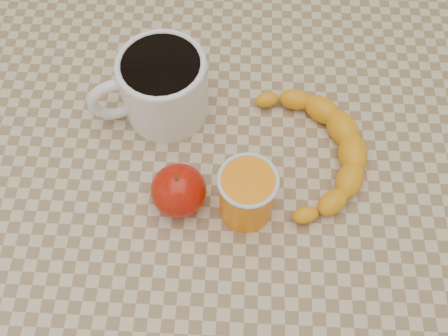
{
  "coord_description": "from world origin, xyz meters",
  "views": [
    {
      "loc": [
        0.01,
        -0.31,
        1.36
      ],
      "look_at": [
        0.0,
        0.0,
        0.77
      ],
      "focal_mm": 40.0,
      "sensor_mm": 36.0,
      "label": 1
    }
  ],
  "objects_px": {
    "table": "(224,200)",
    "apple": "(179,191)",
    "coffee_mug": "(161,85)",
    "orange_juice_glass": "(247,194)",
    "banana": "(313,151)"
  },
  "relations": [
    {
      "from": "table",
      "to": "apple",
      "type": "xyz_separation_m",
      "value": [
        -0.06,
        -0.04,
        0.12
      ]
    },
    {
      "from": "coffee_mug",
      "to": "banana",
      "type": "height_order",
      "value": "coffee_mug"
    },
    {
      "from": "orange_juice_glass",
      "to": "banana",
      "type": "bearing_deg",
      "value": 42.37
    },
    {
      "from": "orange_juice_glass",
      "to": "apple",
      "type": "relative_size",
      "value": 0.97
    },
    {
      "from": "table",
      "to": "orange_juice_glass",
      "type": "distance_m",
      "value": 0.14
    },
    {
      "from": "coffee_mug",
      "to": "apple",
      "type": "height_order",
      "value": "coffee_mug"
    },
    {
      "from": "apple",
      "to": "banana",
      "type": "distance_m",
      "value": 0.19
    },
    {
      "from": "coffee_mug",
      "to": "orange_juice_glass",
      "type": "bearing_deg",
      "value": -51.63
    },
    {
      "from": "orange_juice_glass",
      "to": "banana",
      "type": "distance_m",
      "value": 0.12
    },
    {
      "from": "apple",
      "to": "banana",
      "type": "height_order",
      "value": "apple"
    },
    {
      "from": "orange_juice_glass",
      "to": "banana",
      "type": "xyz_separation_m",
      "value": [
        0.09,
        0.08,
        -0.03
      ]
    },
    {
      "from": "orange_juice_glass",
      "to": "apple",
      "type": "distance_m",
      "value": 0.09
    },
    {
      "from": "table",
      "to": "coffee_mug",
      "type": "bearing_deg",
      "value": 130.81
    },
    {
      "from": "coffee_mug",
      "to": "banana",
      "type": "xyz_separation_m",
      "value": [
        0.21,
        -0.07,
        -0.04
      ]
    },
    {
      "from": "apple",
      "to": "orange_juice_glass",
      "type": "bearing_deg",
      "value": -4.22
    }
  ]
}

